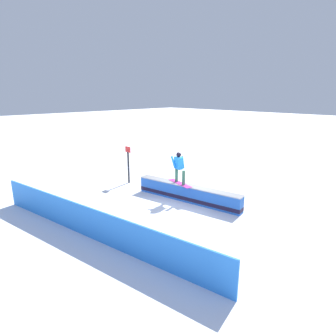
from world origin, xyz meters
TOP-DOWN VIEW (x-y plane):
  - ground_plane at (0.00, 0.00)m, footprint 120.00×120.00m
  - grind_box at (0.00, 0.00)m, footprint 5.16×1.31m
  - snowboarder at (0.49, 0.05)m, footprint 1.54×0.63m
  - safety_fence at (0.00, 4.86)m, footprint 10.19×1.72m
  - trail_marker at (4.04, 0.21)m, footprint 0.40×0.10m

SIDE VIEW (x-z plane):
  - ground_plane at x=0.00m, z-range 0.00..0.00m
  - grind_box at x=0.00m, z-range -0.04..0.72m
  - safety_fence at x=0.00m, z-range 0.00..1.11m
  - trail_marker at x=4.04m, z-range 0.07..2.07m
  - snowboarder at x=0.49m, z-range 0.81..2.24m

